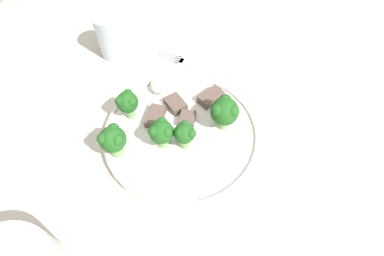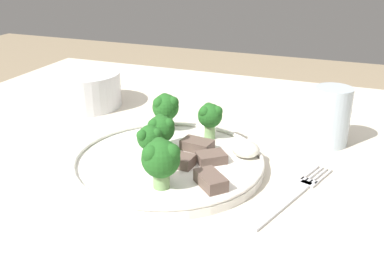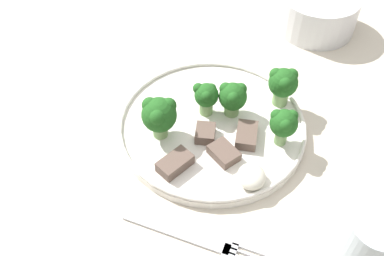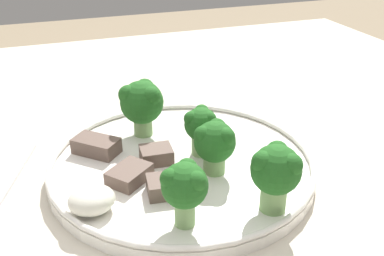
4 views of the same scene
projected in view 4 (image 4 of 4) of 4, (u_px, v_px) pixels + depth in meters
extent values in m
cube|color=beige|center=(201.00, 174.00, 0.51)|extent=(1.06, 1.08, 0.03)
cylinder|color=brown|center=(300.00, 169.00, 1.22)|extent=(0.06, 0.06, 0.72)
cylinder|color=white|center=(182.00, 166.00, 0.48)|extent=(0.28, 0.28, 0.01)
torus|color=white|center=(182.00, 159.00, 0.48)|extent=(0.28, 0.28, 0.01)
cube|color=silver|center=(8.00, 179.00, 0.47)|extent=(0.06, 0.14, 0.00)
cylinder|color=#7FA866|center=(143.00, 125.00, 0.53)|extent=(0.02, 0.02, 0.02)
sphere|color=#215B1E|center=(142.00, 102.00, 0.52)|extent=(0.05, 0.05, 0.05)
sphere|color=#215B1E|center=(128.00, 95.00, 0.51)|extent=(0.02, 0.02, 0.02)
sphere|color=#215B1E|center=(151.00, 96.00, 0.50)|extent=(0.02, 0.02, 0.02)
sphere|color=#215B1E|center=(145.00, 88.00, 0.53)|extent=(0.02, 0.02, 0.02)
cylinder|color=#7FA866|center=(185.00, 212.00, 0.38)|extent=(0.02, 0.02, 0.03)
sphere|color=#215B1E|center=(185.00, 185.00, 0.37)|extent=(0.04, 0.04, 0.04)
sphere|color=#215B1E|center=(171.00, 179.00, 0.36)|extent=(0.02, 0.02, 0.02)
sphere|color=#215B1E|center=(196.00, 181.00, 0.36)|extent=(0.02, 0.02, 0.02)
sphere|color=#215B1E|center=(187.00, 168.00, 0.38)|extent=(0.02, 0.02, 0.02)
cylinder|color=#7FA866|center=(273.00, 197.00, 0.40)|extent=(0.02, 0.02, 0.03)
sphere|color=#215B1E|center=(276.00, 170.00, 0.39)|extent=(0.05, 0.05, 0.05)
sphere|color=#215B1E|center=(263.00, 162.00, 0.38)|extent=(0.02, 0.02, 0.02)
sphere|color=#215B1E|center=(291.00, 165.00, 0.38)|extent=(0.02, 0.02, 0.02)
sphere|color=#215B1E|center=(277.00, 152.00, 0.40)|extent=(0.02, 0.02, 0.02)
cylinder|color=#7FA866|center=(200.00, 143.00, 0.49)|extent=(0.02, 0.02, 0.02)
sphere|color=#215B1E|center=(200.00, 123.00, 0.48)|extent=(0.04, 0.04, 0.04)
sphere|color=#215B1E|center=(190.00, 118.00, 0.47)|extent=(0.02, 0.02, 0.02)
sphere|color=#215B1E|center=(208.00, 119.00, 0.47)|extent=(0.02, 0.02, 0.02)
sphere|color=#215B1E|center=(202.00, 112.00, 0.49)|extent=(0.02, 0.02, 0.02)
cylinder|color=#7FA866|center=(215.00, 163.00, 0.46)|extent=(0.02, 0.02, 0.02)
sphere|color=#215B1E|center=(215.00, 142.00, 0.45)|extent=(0.04, 0.04, 0.04)
sphere|color=#215B1E|center=(203.00, 135.00, 0.44)|extent=(0.02, 0.02, 0.02)
sphere|color=#215B1E|center=(226.00, 137.00, 0.44)|extent=(0.02, 0.02, 0.02)
sphere|color=#215B1E|center=(217.00, 127.00, 0.45)|extent=(0.02, 0.02, 0.02)
cube|color=brown|center=(129.00, 175.00, 0.44)|extent=(0.05, 0.05, 0.01)
cube|color=brown|center=(96.00, 146.00, 0.49)|extent=(0.05, 0.05, 0.02)
cube|color=brown|center=(172.00, 185.00, 0.43)|extent=(0.05, 0.04, 0.02)
cube|color=brown|center=(156.00, 155.00, 0.48)|extent=(0.04, 0.03, 0.02)
ellipsoid|color=silver|center=(92.00, 200.00, 0.40)|extent=(0.04, 0.04, 0.02)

